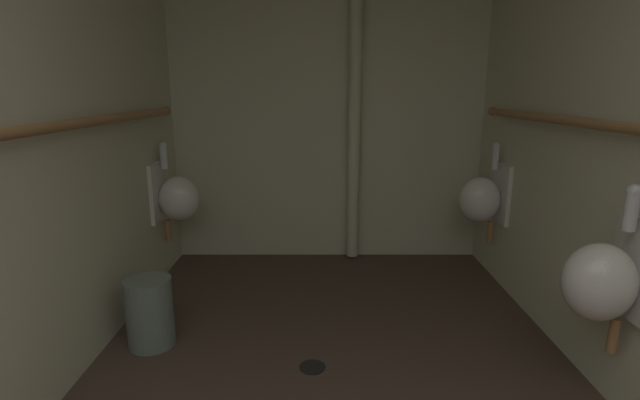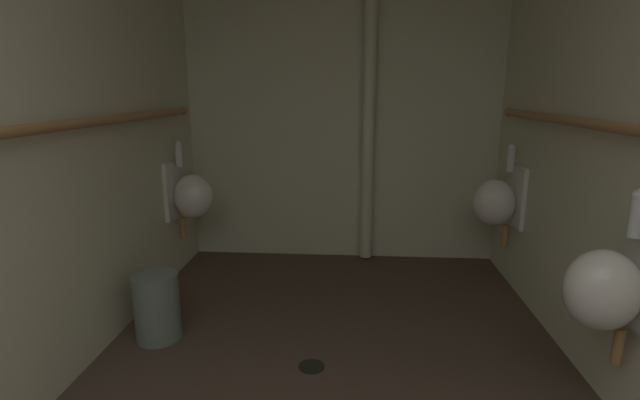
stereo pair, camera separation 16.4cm
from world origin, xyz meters
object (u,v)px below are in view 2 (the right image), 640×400
Objects in this scene: floor_drain at (312,366)px; waste_bin at (157,307)px; urinal_right_mid at (608,288)px; urinal_right_far at (497,201)px; urinal_left_mid at (191,195)px; standpipe_back_wall at (369,111)px.

waste_bin reaches higher than floor_drain.
floor_drain is at bearing 164.56° from urinal_right_mid.
waste_bin is (-2.17, -0.94, -0.44)m from urinal_right_far.
urinal_left_mid is 1.00× the size of urinal_right_far.
urinal_right_mid is at bearing -90.00° from urinal_right_far.
standpipe_back_wall reaches higher than floor_drain.
urinal_right_far is 0.31× the size of standpipe_back_wall.
urinal_left_mid and urinal_right_mid have the same top height.
urinal_right_far is at bearing 43.26° from floor_drain.
standpipe_back_wall reaches higher than waste_bin.
urinal_right_mid is 1.00× the size of urinal_right_far.
urinal_right_mid reaches higher than floor_drain.
standpipe_back_wall is at bearing 114.97° from urinal_right_mid.
urinal_right_far is 2.41m from waste_bin.
waste_bin is (-2.17, 0.58, -0.44)m from urinal_right_mid.
urinal_left_mid reaches higher than waste_bin.
urinal_right_far is 1.83m from floor_drain.
standpipe_back_wall is (-0.93, 0.47, 0.61)m from urinal_right_far.
floor_drain is at bearing -100.99° from standpipe_back_wall.
floor_drain is at bearing -49.37° from urinal_left_mid.
waste_bin is at bearing -156.55° from urinal_right_far.
urinal_right_mid is at bearing -65.03° from standpipe_back_wall.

